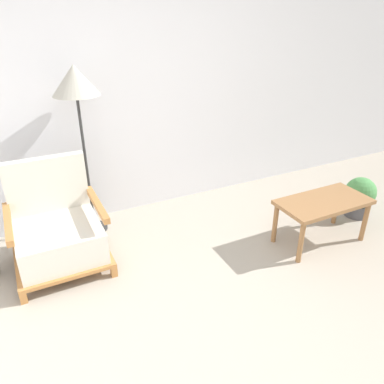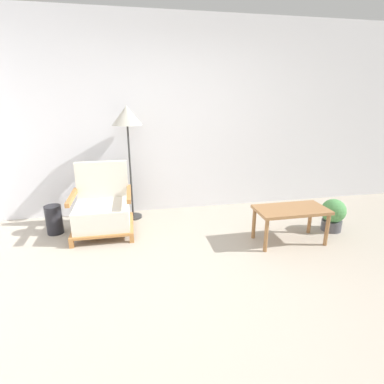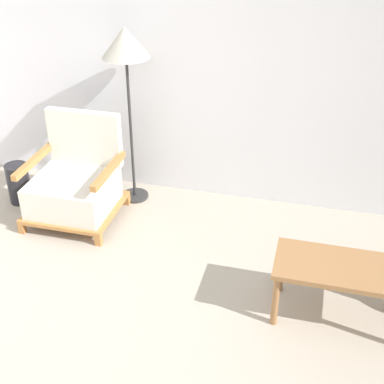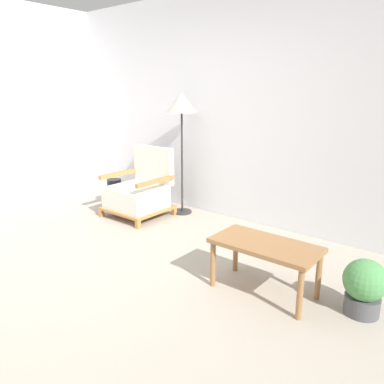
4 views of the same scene
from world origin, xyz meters
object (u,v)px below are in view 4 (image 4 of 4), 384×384
at_px(coffee_table, 265,250).
at_px(vase, 115,192).
at_px(floor_lamp, 182,108).
at_px(armchair, 139,192).
at_px(potted_plant, 364,286).

relative_size(coffee_table, vase, 2.27).
bearing_deg(floor_lamp, armchair, -131.48).
height_order(floor_lamp, coffee_table, floor_lamp).
height_order(coffee_table, vase, coffee_table).
relative_size(armchair, potted_plant, 2.06).
distance_m(coffee_table, potted_plant, 0.73).
distance_m(floor_lamp, vase, 1.55).
distance_m(armchair, vase, 0.62).
bearing_deg(potted_plant, vase, 170.00).
xyz_separation_m(armchair, floor_lamp, (0.36, 0.41, 1.04)).
bearing_deg(armchair, potted_plant, -10.33).
relative_size(vase, potted_plant, 0.88).
height_order(armchair, coffee_table, armchair).
distance_m(vase, potted_plant, 3.52).
bearing_deg(vase, armchair, -8.42).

